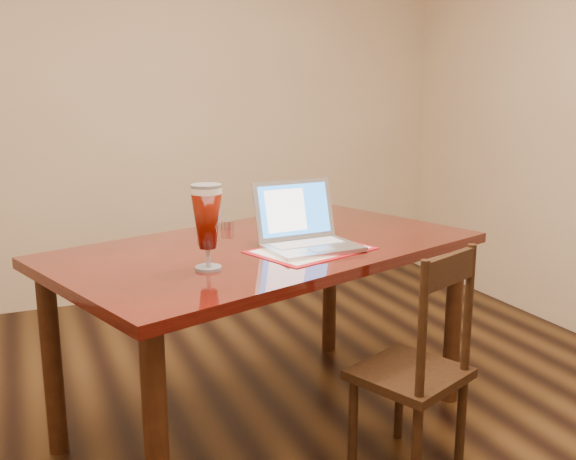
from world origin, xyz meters
name	(u,v)px	position (x,y,z in m)	size (l,w,h in m)	color
dining_table	(267,265)	(0.14, 0.49, 0.73)	(1.96, 1.48, 1.12)	#4D0F0A
dining_chair	(417,369)	(0.53, -0.05, 0.42)	(0.49, 0.48, 0.90)	black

